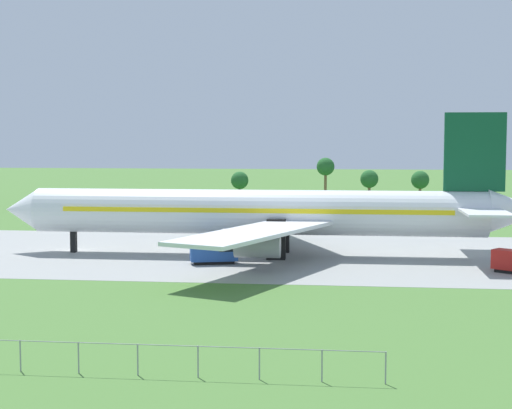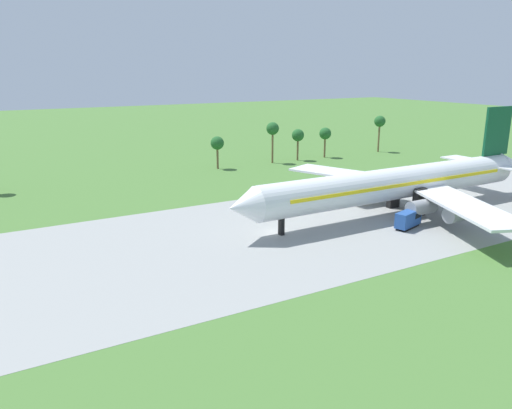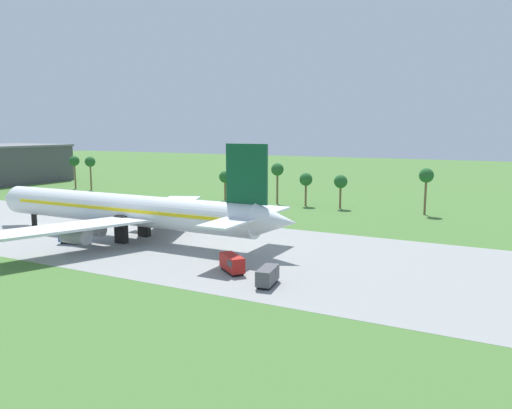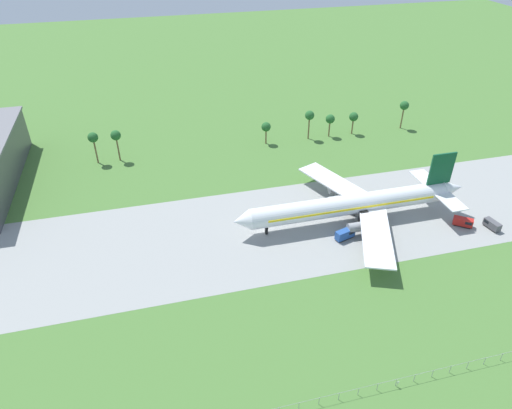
% 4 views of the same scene
% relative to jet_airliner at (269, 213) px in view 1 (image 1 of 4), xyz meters
% --- Properties ---
extents(ground_plane, '(600.00, 600.00, 0.00)m').
position_rel_jet_airliner_xyz_m(ground_plane, '(-27.26, 1.53, -5.73)').
color(ground_plane, '#477233').
extents(taxiway_strip, '(320.00, 44.00, 0.02)m').
position_rel_jet_airliner_xyz_m(taxiway_strip, '(-27.26, 1.53, -5.72)').
color(taxiway_strip, gray).
rests_on(taxiway_strip, ground_plane).
extents(jet_airliner, '(71.73, 55.87, 18.79)m').
position_rel_jet_airliner_xyz_m(jet_airliner, '(0.00, 0.00, 0.00)').
color(jet_airliner, white).
rests_on(jet_airliner, ground_plane).
extents(baggage_tug, '(6.13, 3.56, 2.97)m').
position_rel_jet_airliner_xyz_m(baggage_tug, '(-5.88, -7.61, -4.15)').
color(baggage_tug, black).
rests_on(baggage_tug, ground_plane).
extents(palm_tree_row, '(124.74, 3.60, 11.84)m').
position_rel_jet_airliner_xyz_m(palm_tree_row, '(-8.83, 55.75, 2.82)').
color(palm_tree_row, brown).
rests_on(palm_tree_row, ground_plane).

